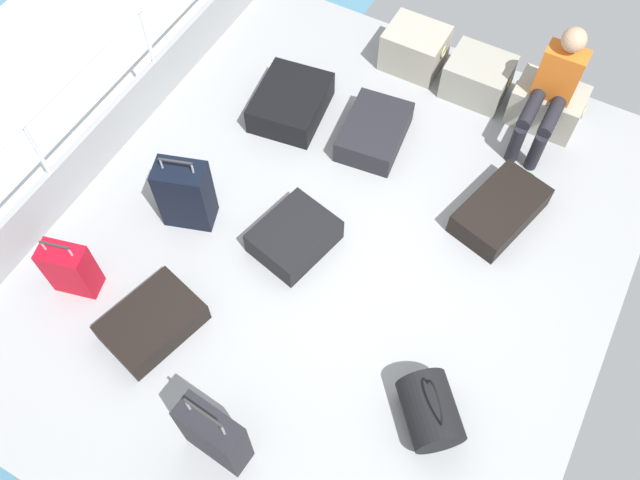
{
  "coord_description": "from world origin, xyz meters",
  "views": [
    {
      "loc": [
        1.2,
        -2.43,
        4.65
      ],
      "look_at": [
        -0.06,
        -0.12,
        0.25
      ],
      "focal_mm": 37.28,
      "sensor_mm": 36.0,
      "label": 1
    }
  ],
  "objects_px": {
    "suitcase_0": "(291,103)",
    "suitcase_2": "(294,237)",
    "suitcase_7": "(500,210)",
    "passenger_seated": "(553,88)",
    "cargo_crate_1": "(478,77)",
    "cargo_crate_2": "(547,105)",
    "suitcase_4": "(185,194)",
    "duffel_bag": "(430,411)",
    "cargo_crate_0": "(415,48)",
    "suitcase_5": "(70,269)",
    "suitcase_1": "(152,322)",
    "suitcase_3": "(214,435)",
    "suitcase_6": "(374,132)"
  },
  "relations": [
    {
      "from": "suitcase_4",
      "to": "suitcase_7",
      "type": "distance_m",
      "value": 2.56
    },
    {
      "from": "passenger_seated",
      "to": "suitcase_1",
      "type": "xyz_separation_m",
      "value": [
        -1.88,
        -3.19,
        -0.47
      ]
    },
    {
      "from": "cargo_crate_2",
      "to": "suitcase_1",
      "type": "height_order",
      "value": "cargo_crate_2"
    },
    {
      "from": "cargo_crate_1",
      "to": "passenger_seated",
      "type": "xyz_separation_m",
      "value": [
        0.67,
        -0.23,
        0.39
      ]
    },
    {
      "from": "duffel_bag",
      "to": "suitcase_1",
      "type": "bearing_deg",
      "value": -170.42
    },
    {
      "from": "suitcase_2",
      "to": "suitcase_4",
      "type": "bearing_deg",
      "value": -168.64
    },
    {
      "from": "cargo_crate_0",
      "to": "suitcase_7",
      "type": "xyz_separation_m",
      "value": [
        1.36,
        -1.28,
        -0.09
      ]
    },
    {
      "from": "cargo_crate_1",
      "to": "cargo_crate_0",
      "type": "bearing_deg",
      "value": 176.58
    },
    {
      "from": "suitcase_7",
      "to": "suitcase_5",
      "type": "bearing_deg",
      "value": -140.84
    },
    {
      "from": "passenger_seated",
      "to": "suitcase_3",
      "type": "relative_size",
      "value": 1.34
    },
    {
      "from": "suitcase_2",
      "to": "duffel_bag",
      "type": "height_order",
      "value": "duffel_bag"
    },
    {
      "from": "suitcase_4",
      "to": "suitcase_7",
      "type": "xyz_separation_m",
      "value": [
        2.24,
        1.21,
        -0.21
      ]
    },
    {
      "from": "cargo_crate_1",
      "to": "suitcase_4",
      "type": "height_order",
      "value": "suitcase_4"
    },
    {
      "from": "passenger_seated",
      "to": "suitcase_2",
      "type": "distance_m",
      "value": 2.48
    },
    {
      "from": "suitcase_1",
      "to": "suitcase_3",
      "type": "height_order",
      "value": "suitcase_3"
    },
    {
      "from": "suitcase_7",
      "to": "suitcase_0",
      "type": "bearing_deg",
      "value": 175.06
    },
    {
      "from": "suitcase_3",
      "to": "duffel_bag",
      "type": "height_order",
      "value": "suitcase_3"
    },
    {
      "from": "duffel_bag",
      "to": "cargo_crate_0",
      "type": "bearing_deg",
      "value": 116.24
    },
    {
      "from": "suitcase_3",
      "to": "suitcase_5",
      "type": "height_order",
      "value": "suitcase_3"
    },
    {
      "from": "cargo_crate_2",
      "to": "suitcase_2",
      "type": "height_order",
      "value": "cargo_crate_2"
    },
    {
      "from": "cargo_crate_2",
      "to": "suitcase_2",
      "type": "relative_size",
      "value": 0.88
    },
    {
      "from": "cargo_crate_0",
      "to": "suitcase_3",
      "type": "xyz_separation_m",
      "value": [
        0.36,
        -3.97,
        0.11
      ]
    },
    {
      "from": "suitcase_0",
      "to": "duffel_bag",
      "type": "distance_m",
      "value": 3.02
    },
    {
      "from": "cargo_crate_1",
      "to": "duffel_bag",
      "type": "height_order",
      "value": "duffel_bag"
    },
    {
      "from": "suitcase_7",
      "to": "duffel_bag",
      "type": "distance_m",
      "value": 1.83
    },
    {
      "from": "suitcase_3",
      "to": "suitcase_6",
      "type": "xyz_separation_m",
      "value": [
        -0.28,
        2.93,
        -0.2
      ]
    },
    {
      "from": "suitcase_1",
      "to": "suitcase_5",
      "type": "relative_size",
      "value": 1.32
    },
    {
      "from": "passenger_seated",
      "to": "duffel_bag",
      "type": "bearing_deg",
      "value": -85.91
    },
    {
      "from": "suitcase_7",
      "to": "passenger_seated",
      "type": "bearing_deg",
      "value": 91.91
    },
    {
      "from": "suitcase_5",
      "to": "suitcase_6",
      "type": "distance_m",
      "value": 2.77
    },
    {
      "from": "suitcase_5",
      "to": "duffel_bag",
      "type": "relative_size",
      "value": 1.04
    },
    {
      "from": "suitcase_0",
      "to": "suitcase_4",
      "type": "height_order",
      "value": "suitcase_4"
    },
    {
      "from": "suitcase_7",
      "to": "cargo_crate_2",
      "type": "bearing_deg",
      "value": 91.62
    },
    {
      "from": "cargo_crate_1",
      "to": "duffel_bag",
      "type": "bearing_deg",
      "value": -74.12
    },
    {
      "from": "suitcase_4",
      "to": "suitcase_6",
      "type": "distance_m",
      "value": 1.76
    },
    {
      "from": "cargo_crate_0",
      "to": "suitcase_4",
      "type": "height_order",
      "value": "suitcase_4"
    },
    {
      "from": "suitcase_2",
      "to": "suitcase_3",
      "type": "distance_m",
      "value": 1.7
    },
    {
      "from": "suitcase_0",
      "to": "suitcase_2",
      "type": "relative_size",
      "value": 1.11
    },
    {
      "from": "duffel_bag",
      "to": "suitcase_4",
      "type": "bearing_deg",
      "value": 165.66
    },
    {
      "from": "cargo_crate_2",
      "to": "suitcase_4",
      "type": "xyz_separation_m",
      "value": [
        -2.21,
        -2.41,
        0.13
      ]
    },
    {
      "from": "suitcase_2",
      "to": "duffel_bag",
      "type": "bearing_deg",
      "value": -27.53
    },
    {
      "from": "suitcase_1",
      "to": "suitcase_4",
      "type": "height_order",
      "value": "suitcase_4"
    },
    {
      "from": "cargo_crate_0",
      "to": "duffel_bag",
      "type": "relative_size",
      "value": 0.98
    },
    {
      "from": "suitcase_2",
      "to": "suitcase_7",
      "type": "height_order",
      "value": "suitcase_2"
    },
    {
      "from": "suitcase_4",
      "to": "suitcase_6",
      "type": "relative_size",
      "value": 0.98
    },
    {
      "from": "cargo_crate_0",
      "to": "suitcase_0",
      "type": "distance_m",
      "value": 1.32
    },
    {
      "from": "suitcase_2",
      "to": "suitcase_7",
      "type": "distance_m",
      "value": 1.7
    },
    {
      "from": "cargo_crate_0",
      "to": "duffel_bag",
      "type": "distance_m",
      "value": 3.46
    },
    {
      "from": "suitcase_2",
      "to": "suitcase_5",
      "type": "relative_size",
      "value": 1.18
    },
    {
      "from": "suitcase_4",
      "to": "suitcase_6",
      "type": "xyz_separation_m",
      "value": [
        0.97,
        1.46,
        -0.21
      ]
    }
  ]
}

